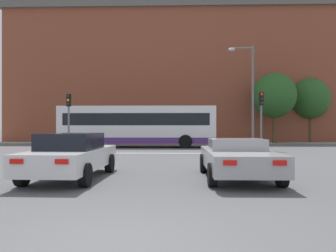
{
  "coord_description": "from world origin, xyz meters",
  "views": [
    {
      "loc": [
        0.79,
        -4.3,
        1.6
      ],
      "look_at": [
        0.12,
        19.93,
        1.64
      ],
      "focal_mm": 35.0,
      "sensor_mm": 36.0,
      "label": 1
    }
  ],
  "objects_px": {
    "car_saloon_left": "(72,155)",
    "traffic_light_near_right": "(261,112)",
    "bus_crossing_lead": "(138,125)",
    "car_roadster_right": "(237,158)",
    "pedestrian_waiting": "(107,132)",
    "street_lamp_junction": "(249,87)",
    "traffic_light_near_left": "(69,112)"
  },
  "relations": [
    {
      "from": "street_lamp_junction",
      "to": "bus_crossing_lead",
      "type": "bearing_deg",
      "value": 169.15
    },
    {
      "from": "car_saloon_left",
      "to": "bus_crossing_lead",
      "type": "bearing_deg",
      "value": 90.81
    },
    {
      "from": "car_roadster_right",
      "to": "traffic_light_near_right",
      "type": "distance_m",
      "value": 10.87
    },
    {
      "from": "car_saloon_left",
      "to": "bus_crossing_lead",
      "type": "height_order",
      "value": "bus_crossing_lead"
    },
    {
      "from": "car_roadster_right",
      "to": "pedestrian_waiting",
      "type": "xyz_separation_m",
      "value": [
        -8.79,
        22.14,
        0.46
      ]
    },
    {
      "from": "car_saloon_left",
      "to": "bus_crossing_lead",
      "type": "distance_m",
      "value": 15.38
    },
    {
      "from": "car_saloon_left",
      "to": "car_roadster_right",
      "type": "relative_size",
      "value": 1.0
    },
    {
      "from": "traffic_light_near_right",
      "to": "pedestrian_waiting",
      "type": "xyz_separation_m",
      "value": [
        -12.13,
        11.97,
        -1.42
      ]
    },
    {
      "from": "car_roadster_right",
      "to": "bus_crossing_lead",
      "type": "relative_size",
      "value": 0.38
    },
    {
      "from": "car_saloon_left",
      "to": "traffic_light_near_right",
      "type": "relative_size",
      "value": 1.23
    },
    {
      "from": "traffic_light_near_left",
      "to": "car_saloon_left",
      "type": "bearing_deg",
      "value": -71.04
    },
    {
      "from": "car_saloon_left",
      "to": "car_roadster_right",
      "type": "bearing_deg",
      "value": 2.96
    },
    {
      "from": "car_roadster_right",
      "to": "bus_crossing_lead",
      "type": "bearing_deg",
      "value": 107.72
    },
    {
      "from": "car_roadster_right",
      "to": "street_lamp_junction",
      "type": "xyz_separation_m",
      "value": [
        3.33,
        13.64,
        3.85
      ]
    },
    {
      "from": "bus_crossing_lead",
      "to": "traffic_light_near_right",
      "type": "bearing_deg",
      "value": 58.51
    },
    {
      "from": "bus_crossing_lead",
      "to": "pedestrian_waiting",
      "type": "xyz_separation_m",
      "value": [
        -3.89,
        6.92,
        -0.59
      ]
    },
    {
      "from": "car_roadster_right",
      "to": "bus_crossing_lead",
      "type": "distance_m",
      "value": 16.02
    },
    {
      "from": "bus_crossing_lead",
      "to": "traffic_light_near_left",
      "type": "bearing_deg",
      "value": -41.21
    },
    {
      "from": "car_roadster_right",
      "to": "traffic_light_near_right",
      "type": "bearing_deg",
      "value": 71.68
    },
    {
      "from": "bus_crossing_lead",
      "to": "street_lamp_junction",
      "type": "distance_m",
      "value": 8.83
    },
    {
      "from": "car_roadster_right",
      "to": "traffic_light_near_left",
      "type": "bearing_deg",
      "value": 129.26
    },
    {
      "from": "car_saloon_left",
      "to": "bus_crossing_lead",
      "type": "relative_size",
      "value": 0.38
    },
    {
      "from": "bus_crossing_lead",
      "to": "car_saloon_left",
      "type": "bearing_deg",
      "value": -0.69
    },
    {
      "from": "street_lamp_junction",
      "to": "pedestrian_waiting",
      "type": "relative_size",
      "value": 4.04
    },
    {
      "from": "car_roadster_right",
      "to": "traffic_light_near_right",
      "type": "xyz_separation_m",
      "value": [
        3.34,
        10.17,
        1.87
      ]
    },
    {
      "from": "traffic_light_near_right",
      "to": "pedestrian_waiting",
      "type": "height_order",
      "value": "traffic_light_near_right"
    },
    {
      "from": "traffic_light_near_left",
      "to": "bus_crossing_lead",
      "type": "bearing_deg",
      "value": 48.79
    },
    {
      "from": "traffic_light_near_right",
      "to": "street_lamp_junction",
      "type": "xyz_separation_m",
      "value": [
        -0.01,
        3.47,
        1.98
      ]
    },
    {
      "from": "street_lamp_junction",
      "to": "pedestrian_waiting",
      "type": "height_order",
      "value": "street_lamp_junction"
    },
    {
      "from": "bus_crossing_lead",
      "to": "car_roadster_right",
      "type": "bearing_deg",
      "value": 17.85
    },
    {
      "from": "car_saloon_left",
      "to": "street_lamp_junction",
      "type": "relative_size",
      "value": 0.61
    },
    {
      "from": "car_saloon_left",
      "to": "car_roadster_right",
      "type": "height_order",
      "value": "car_saloon_left"
    }
  ]
}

